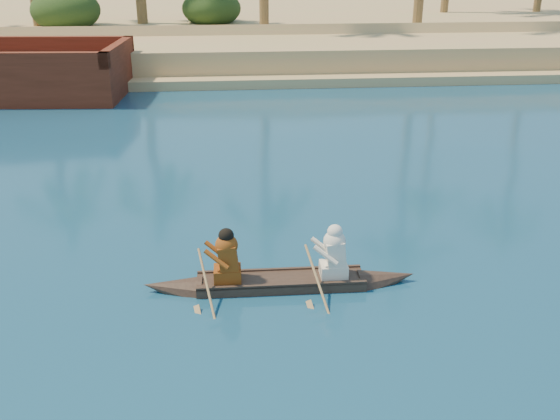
{
  "coord_description": "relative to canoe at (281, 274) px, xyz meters",
  "views": [
    {
      "loc": [
        4.41,
        -2.15,
        5.06
      ],
      "look_at": [
        5.29,
        7.4,
        1.03
      ],
      "focal_mm": 40.0,
      "sensor_mm": 36.0,
      "label": 1
    }
  ],
  "objects": [
    {
      "name": "sandy_embankment",
      "position": [
        -5.23,
        40.23,
        0.29
      ],
      "size": [
        150.0,
        51.0,
        1.5
      ],
      "color": "tan",
      "rests_on": "ground"
    },
    {
      "name": "shrub_cluster",
      "position": [
        -5.23,
        24.84,
        0.97
      ],
      "size": [
        100.0,
        6.0,
        2.4
      ],
      "primitive_type": null,
      "color": "#1C3714",
      "rests_on": "ground"
    },
    {
      "name": "canoe",
      "position": [
        0.0,
        0.0,
        0.0
      ],
      "size": [
        4.42,
        0.62,
        1.22
      ],
      "rotation": [
        0.0,
        0.0,
        -0.01
      ],
      "color": "#402E23",
      "rests_on": "ground"
    }
  ]
}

